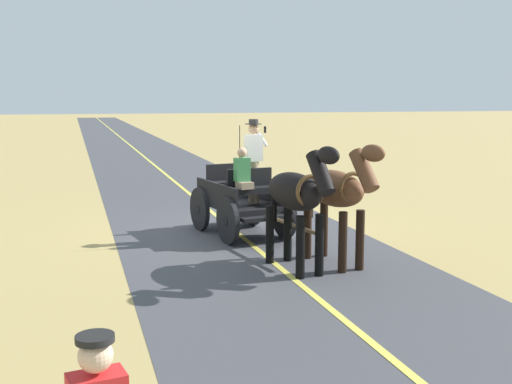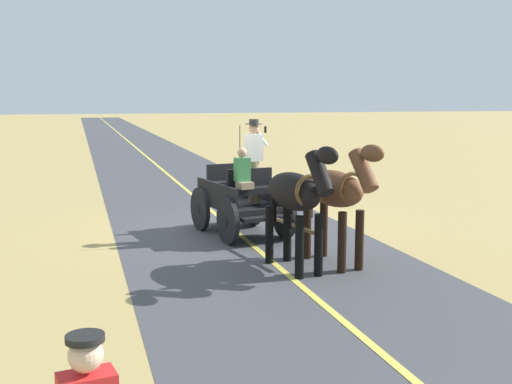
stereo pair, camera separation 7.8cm
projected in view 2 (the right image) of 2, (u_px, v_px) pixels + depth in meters
ground_plane at (233, 229)px, 14.37m from camera, size 200.00×200.00×0.00m
road_surface at (233, 229)px, 14.37m from camera, size 5.27×160.00×0.01m
road_centre_stripe at (233, 229)px, 14.37m from camera, size 0.12×160.00×0.00m
horse_drawn_carriage at (243, 198)px, 13.68m from camera, size 1.83×4.51×2.50m
horse_near_side at (337, 192)px, 11.09m from camera, size 0.88×2.15×2.21m
horse_off_side at (297, 195)px, 10.74m from camera, size 0.82×2.15×2.21m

